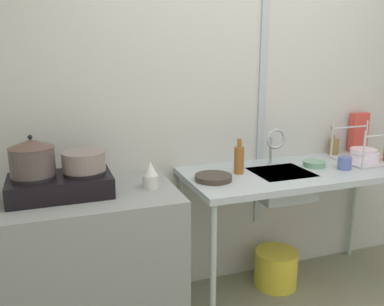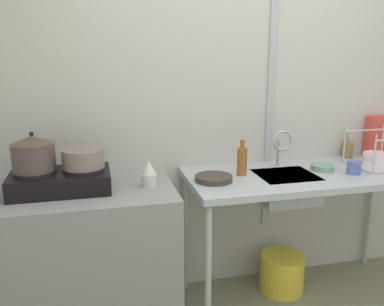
% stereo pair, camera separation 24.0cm
% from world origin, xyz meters
% --- Properties ---
extents(wall_back, '(4.60, 0.10, 2.70)m').
position_xyz_m(wall_back, '(0.00, 1.48, 1.35)').
color(wall_back, beige).
rests_on(wall_back, ground).
extents(wall_metal_strip, '(0.05, 0.01, 2.16)m').
position_xyz_m(wall_metal_strip, '(0.22, 1.42, 1.48)').
color(wall_metal_strip, '#A4B0B3').
extents(counter_concrete, '(1.28, 0.65, 0.88)m').
position_xyz_m(counter_concrete, '(-1.17, 1.11, 0.44)').
color(counter_concrete, gray).
rests_on(counter_concrete, ground).
extents(counter_sink, '(1.55, 0.65, 0.88)m').
position_xyz_m(counter_sink, '(0.34, 1.11, 0.82)').
color(counter_sink, '#A4B0B3').
rests_on(counter_sink, ground).
extents(stove, '(0.53, 0.31, 0.13)m').
position_xyz_m(stove, '(-1.16, 1.11, 0.94)').
color(stove, black).
rests_on(stove, counter_concrete).
extents(pot_on_left_burner, '(0.23, 0.23, 0.21)m').
position_xyz_m(pot_on_left_burner, '(-1.29, 1.11, 1.11)').
color(pot_on_left_burner, '#4A3F3B').
rests_on(pot_on_left_burner, stove).
extents(pot_on_right_burner, '(0.23, 0.23, 0.10)m').
position_xyz_m(pot_on_right_burner, '(-1.03, 1.11, 1.06)').
color(pot_on_right_burner, slate).
rests_on(pot_on_right_burner, stove).
extents(percolator, '(0.09, 0.09, 0.15)m').
position_xyz_m(percolator, '(-0.67, 1.07, 0.96)').
color(percolator, beige).
rests_on(percolator, counter_concrete).
extents(sink_basin, '(0.36, 0.33, 0.17)m').
position_xyz_m(sink_basin, '(0.19, 1.09, 0.80)').
color(sink_basin, '#A4B0B3').
rests_on(sink_basin, counter_sink).
extents(faucet, '(0.14, 0.08, 0.26)m').
position_xyz_m(faucet, '(0.23, 1.24, 1.05)').
color(faucet, '#A4B0B3').
rests_on(faucet, counter_sink).
extents(frying_pan, '(0.22, 0.22, 0.03)m').
position_xyz_m(frying_pan, '(-0.28, 1.08, 0.90)').
color(frying_pan, '#3B3129').
rests_on(frying_pan, counter_sink).
extents(dish_rack, '(0.33, 0.34, 0.26)m').
position_xyz_m(dish_rack, '(0.88, 1.12, 0.93)').
color(dish_rack, '#B3BBB5').
rests_on(dish_rack, counter_sink).
extents(cup_by_rack, '(0.09, 0.09, 0.08)m').
position_xyz_m(cup_by_rack, '(0.62, 1.01, 0.92)').
color(cup_by_rack, '#5265A9').
rests_on(cup_by_rack, counter_sink).
extents(small_bowl_on_drainboard, '(0.15, 0.15, 0.04)m').
position_xyz_m(small_bowl_on_drainboard, '(0.47, 1.13, 0.90)').
color(small_bowl_on_drainboard, gray).
rests_on(small_bowl_on_drainboard, counter_sink).
extents(bottle_by_sink, '(0.06, 0.06, 0.23)m').
position_xyz_m(bottle_by_sink, '(-0.08, 1.16, 0.98)').
color(bottle_by_sink, brown).
rests_on(bottle_by_sink, counter_sink).
extents(cereal_box, '(0.15, 0.07, 0.30)m').
position_xyz_m(cereal_box, '(1.05, 1.38, 1.03)').
color(cereal_box, '#D14338').
rests_on(cereal_box, counter_sink).
extents(utensil_jar, '(0.07, 0.07, 0.21)m').
position_xyz_m(utensil_jar, '(0.82, 1.38, 0.94)').
color(utensil_jar, olive).
rests_on(utensil_jar, counter_sink).
extents(bucket_on_floor, '(0.30, 0.30, 0.26)m').
position_xyz_m(bucket_on_floor, '(0.26, 1.20, 0.13)').
color(bucket_on_floor, yellow).
rests_on(bucket_on_floor, ground).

